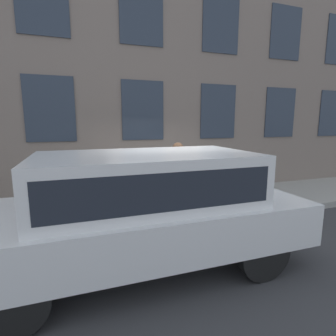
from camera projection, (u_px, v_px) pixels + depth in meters
ground_plane at (172, 231)px, 5.74m from camera, size 80.00×80.00×0.00m
sidewalk at (156, 209)px, 6.89m from camera, size 2.49×60.00×0.17m
building_facade at (141, 80)px, 7.59m from camera, size 0.33×40.00×7.09m
fire_hydrant at (158, 199)px, 6.05m from camera, size 0.29×0.42×0.82m
person at (178, 170)px, 6.40m from camera, size 0.41×0.27×1.70m
parked_truck_white_near at (143, 203)px, 4.14m from camera, size 2.08×5.34×1.87m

